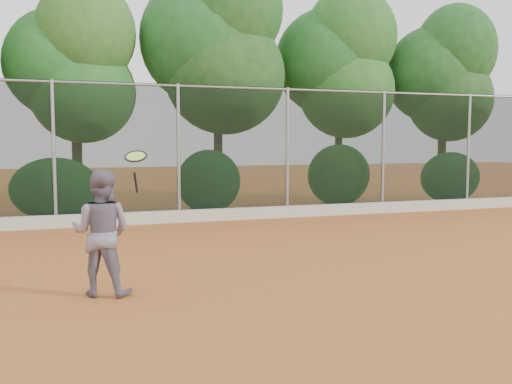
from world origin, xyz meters
name	(u,v)px	position (x,y,z in m)	size (l,w,h in m)	color
ground	(279,285)	(0.00, 0.00, 0.00)	(80.00, 80.00, 0.00)	#AE5F29
concrete_curb	(181,216)	(0.00, 6.82, 0.15)	(24.00, 0.20, 0.30)	beige
tennis_player	(101,233)	(-2.41, 0.31, 0.84)	(0.81, 0.63, 1.67)	slate
chainlink_fence	(179,149)	(0.00, 7.00, 1.86)	(24.09, 0.09, 3.50)	black
foliage_backdrop	(144,57)	(-0.55, 8.98, 4.40)	(23.70, 3.63, 7.55)	#422C19
tennis_racket	(136,159)	(-1.95, 0.24, 1.80)	(0.38, 0.36, 0.57)	black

